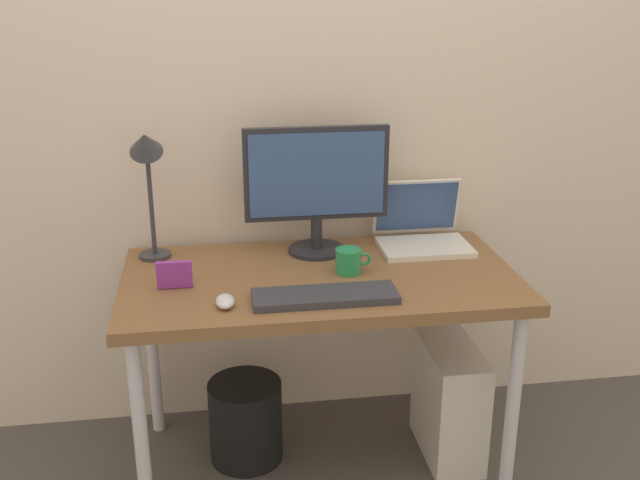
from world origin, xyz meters
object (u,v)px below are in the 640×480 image
object	(u,v)px
keyboard	(325,296)
laptop	(421,230)
desk	(320,293)
computer_tower	(449,401)
mouse	(225,301)
monitor	(316,183)
coffee_mug	(349,261)
wastebasket	(246,421)
photo_frame	(174,274)
desk_lamp	(147,164)

from	to	relation	value
keyboard	laptop	bearing A→B (deg)	45.65
desk	laptop	size ratio (longest dim) A/B	4.03
computer_tower	laptop	bearing A→B (deg)	103.64
mouse	laptop	bearing A→B (deg)	31.04
monitor	laptop	distance (m)	0.43
desk	coffee_mug	size ratio (longest dim) A/B	10.75
monitor	wastebasket	world-z (taller)	monitor
monitor	wastebasket	size ratio (longest dim) A/B	1.67
coffee_mug	photo_frame	distance (m)	0.56
keyboard	wastebasket	bearing A→B (deg)	133.44
coffee_mug	photo_frame	size ratio (longest dim) A/B	1.09
desk_lamp	mouse	bearing A→B (deg)	-61.24
keyboard	desk	bearing A→B (deg)	85.70
desk_lamp	wastebasket	world-z (taller)	desk_lamp
monitor	photo_frame	world-z (taller)	monitor
keyboard	mouse	world-z (taller)	mouse
laptop	computer_tower	bearing A→B (deg)	-76.36
keyboard	photo_frame	size ratio (longest dim) A/B	4.00
coffee_mug	wastebasket	distance (m)	0.71
mouse	coffee_mug	bearing A→B (deg)	26.94
desk	coffee_mug	xyz separation A→B (m)	(0.10, 0.00, 0.11)
desk_lamp	laptop	bearing A→B (deg)	0.93
coffee_mug	photo_frame	world-z (taller)	photo_frame
desk	computer_tower	xyz separation A→B (m)	(0.46, -0.02, -0.44)
coffee_mug	computer_tower	bearing A→B (deg)	-3.52
monitor	desk_lamp	size ratio (longest dim) A/B	1.05
photo_frame	coffee_mug	bearing A→B (deg)	5.20
photo_frame	computer_tower	size ratio (longest dim) A/B	0.26
monitor	keyboard	bearing A→B (deg)	-94.76
monitor	coffee_mug	xyz separation A→B (m)	(0.08, -0.21, -0.21)
computer_tower	coffee_mug	bearing A→B (deg)	176.48
keyboard	mouse	xyz separation A→B (m)	(-0.30, -0.00, 0.01)
laptop	computer_tower	xyz separation A→B (m)	(0.06, -0.25, -0.57)
coffee_mug	laptop	bearing A→B (deg)	35.99
laptop	computer_tower	size ratio (longest dim) A/B	0.76
mouse	photo_frame	size ratio (longest dim) A/B	0.82
monitor	desk_lamp	xyz separation A→B (m)	(-0.56, 0.00, 0.09)
laptop	desk_lamp	world-z (taller)	desk_lamp
desk	monitor	world-z (taller)	monitor
photo_frame	mouse	bearing A→B (deg)	-46.21
coffee_mug	wastebasket	bearing A→B (deg)	171.52
photo_frame	computer_tower	bearing A→B (deg)	1.75
keyboard	coffee_mug	distance (m)	0.23
laptop	photo_frame	world-z (taller)	laptop
keyboard	coffee_mug	xyz separation A→B (m)	(0.11, 0.20, 0.03)
computer_tower	desk_lamp	bearing A→B (deg)	167.06
desk	mouse	xyz separation A→B (m)	(-0.32, -0.21, 0.08)
desk	laptop	xyz separation A→B (m)	(0.40, 0.23, 0.12)
desk	keyboard	world-z (taller)	keyboard
desk	mouse	bearing A→B (deg)	-146.77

